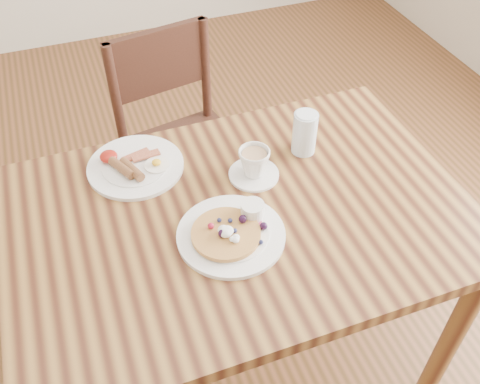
{
  "coord_description": "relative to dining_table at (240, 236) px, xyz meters",
  "views": [
    {
      "loc": [
        -0.33,
        -0.9,
        1.76
      ],
      "look_at": [
        0.0,
        0.0,
        0.82
      ],
      "focal_mm": 40.0,
      "sensor_mm": 36.0,
      "label": 1
    }
  ],
  "objects": [
    {
      "name": "water_glass",
      "position": [
        0.26,
        0.17,
        0.16
      ],
      "size": [
        0.07,
        0.07,
        0.13
      ],
      "primitive_type": "cylinder",
      "color": "silver",
      "rests_on": "dining_table"
    },
    {
      "name": "breakfast_plate",
      "position": [
        -0.22,
        0.26,
        0.11
      ],
      "size": [
        0.27,
        0.27,
        0.04
      ],
      "color": "white",
      "rests_on": "dining_table"
    },
    {
      "name": "teacup_saucer",
      "position": [
        0.08,
        0.12,
        0.14
      ],
      "size": [
        0.14,
        0.14,
        0.09
      ],
      "color": "white",
      "rests_on": "dining_table"
    },
    {
      "name": "dining_table",
      "position": [
        0.0,
        0.0,
        0.0
      ],
      "size": [
        1.2,
        0.8,
        0.75
      ],
      "color": "olive",
      "rests_on": "ground"
    },
    {
      "name": "chair_far",
      "position": [
        0.0,
        0.65,
        -0.16
      ],
      "size": [
        0.49,
        0.49,
        0.88
      ],
      "rotation": [
        0.0,
        0.0,
        3.32
      ],
      "color": "#371D14",
      "rests_on": "ground"
    },
    {
      "name": "pancake_plate",
      "position": [
        -0.05,
        -0.07,
        0.11
      ],
      "size": [
        0.27,
        0.27,
        0.06
      ],
      "color": "white",
      "rests_on": "dining_table"
    },
    {
      "name": "ground",
      "position": [
        0.0,
        0.0,
        -0.65
      ],
      "size": [
        5.0,
        5.0,
        0.0
      ],
      "primitive_type": "plane",
      "color": "#4F3316",
      "rests_on": "ground"
    }
  ]
}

